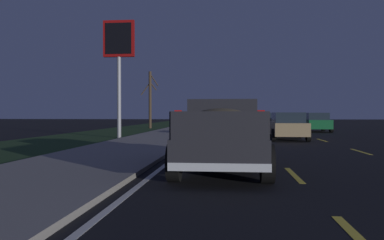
{
  "coord_description": "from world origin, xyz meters",
  "views": [
    {
      "loc": [
        -1.08,
        3.26,
        1.49
      ],
      "look_at": [
        10.61,
        4.42,
        1.29
      ],
      "focal_mm": 36.91,
      "sensor_mm": 36.0,
      "label": 1
    }
  ],
  "objects_px": {
    "pickup_truck": "(222,133)",
    "sedan_green": "(316,122)",
    "gas_price_sign": "(119,50)",
    "sedan_tan": "(287,126)",
    "bare_tree_far": "(150,99)",
    "sedan_black": "(269,121)"
  },
  "relations": [
    {
      "from": "pickup_truck",
      "to": "sedan_green",
      "type": "xyz_separation_m",
      "value": [
        22.48,
        -7.08,
        -0.2
      ]
    },
    {
      "from": "pickup_truck",
      "to": "gas_price_sign",
      "type": "xyz_separation_m",
      "value": [
        13.03,
        6.53,
        4.37
      ]
    },
    {
      "from": "sedan_tan",
      "to": "bare_tree_far",
      "type": "distance_m",
      "value": 19.63
    },
    {
      "from": "pickup_truck",
      "to": "gas_price_sign",
      "type": "height_order",
      "value": "gas_price_sign"
    },
    {
      "from": "sedan_black",
      "to": "sedan_tan",
      "type": "distance_m",
      "value": 13.26
    },
    {
      "from": "bare_tree_far",
      "to": "sedan_black",
      "type": "bearing_deg",
      "value": -103.41
    },
    {
      "from": "sedan_tan",
      "to": "gas_price_sign",
      "type": "distance_m",
      "value": 10.96
    },
    {
      "from": "sedan_green",
      "to": "gas_price_sign",
      "type": "xyz_separation_m",
      "value": [
        -9.45,
        13.62,
        4.57
      ]
    },
    {
      "from": "sedan_green",
      "to": "gas_price_sign",
      "type": "height_order",
      "value": "gas_price_sign"
    },
    {
      "from": "sedan_green",
      "to": "sedan_black",
      "type": "height_order",
      "value": "same"
    },
    {
      "from": "pickup_truck",
      "to": "sedan_black",
      "type": "xyz_separation_m",
      "value": [
        25.63,
        -3.61,
        -0.2
      ]
    },
    {
      "from": "gas_price_sign",
      "to": "bare_tree_far",
      "type": "relative_size",
      "value": 1.26
    },
    {
      "from": "sedan_green",
      "to": "sedan_tan",
      "type": "bearing_deg",
      "value": 160.0
    },
    {
      "from": "pickup_truck",
      "to": "sedan_green",
      "type": "distance_m",
      "value": 23.57
    },
    {
      "from": "sedan_black",
      "to": "sedan_tan",
      "type": "height_order",
      "value": "same"
    },
    {
      "from": "sedan_black",
      "to": "gas_price_sign",
      "type": "height_order",
      "value": "gas_price_sign"
    },
    {
      "from": "sedan_tan",
      "to": "gas_price_sign",
      "type": "relative_size",
      "value": 0.62
    },
    {
      "from": "sedan_black",
      "to": "pickup_truck",
      "type": "bearing_deg",
      "value": 171.99
    },
    {
      "from": "sedan_tan",
      "to": "sedan_green",
      "type": "bearing_deg",
      "value": -20.0
    },
    {
      "from": "sedan_tan",
      "to": "pickup_truck",
      "type": "bearing_deg",
      "value": 164.6
    },
    {
      "from": "sedan_black",
      "to": "bare_tree_far",
      "type": "xyz_separation_m",
      "value": [
        2.72,
        11.4,
        2.17
      ]
    },
    {
      "from": "sedan_green",
      "to": "gas_price_sign",
      "type": "bearing_deg",
      "value": 124.75
    }
  ]
}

